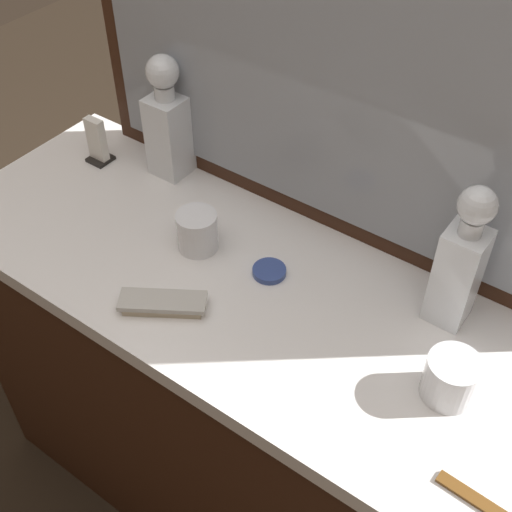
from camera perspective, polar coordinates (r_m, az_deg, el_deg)
The scene contains 11 objects.
ground_plane at distance 1.96m, azimuth 0.00°, elevation -20.15°, with size 6.00×6.00×0.00m, color #2D2319.
dresser at distance 1.59m, azimuth 0.00°, elevation -13.32°, with size 1.38×0.51×0.86m.
dresser_mirror at distance 1.19m, azimuth 6.94°, elevation 16.70°, with size 1.13×0.03×0.74m.
crystal_decanter_left at distance 1.18m, azimuth 16.97°, elevation -1.09°, with size 0.07×0.07×0.29m.
crystal_decanter_far_left at distance 1.48m, azimuth -7.52°, elevation 10.85°, with size 0.08×0.08×0.28m.
crystal_tumbler_center at distance 1.32m, azimuth -5.04°, elevation 2.01°, with size 0.08×0.08×0.08m.
crystal_tumbler_far_right at distance 1.12m, azimuth 16.32°, elevation -10.14°, with size 0.09×0.09×0.08m.
silver_brush_far_right at distance 1.22m, azimuth -7.98°, elevation -4.04°, with size 0.16×0.13×0.02m.
porcelain_dish at distance 1.28m, azimuth 1.12°, elevation -1.29°, with size 0.07×0.07×0.01m.
tortoiseshell_comb at distance 1.06m, azimuth 18.88°, elevation -19.48°, with size 0.14×0.03×0.01m.
napkin_holder at distance 1.58m, azimuth -13.42°, elevation 9.35°, with size 0.05×0.05×0.11m.
Camera 1 is at (0.51, -0.70, 1.76)m, focal length 46.69 mm.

